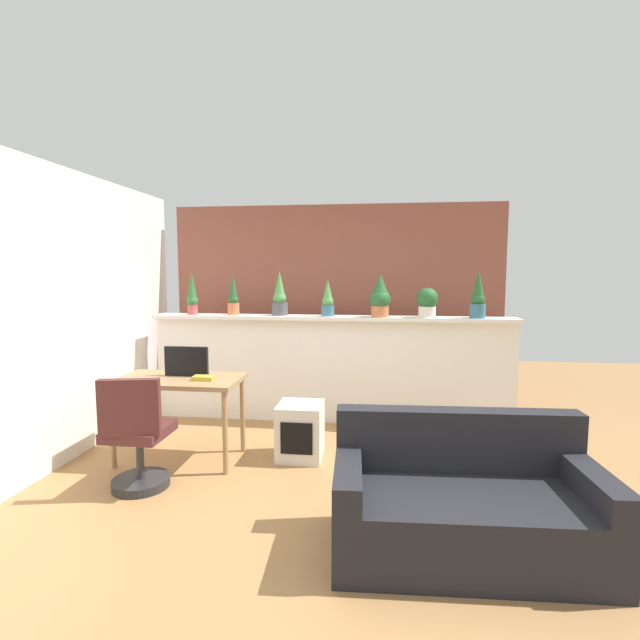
{
  "coord_description": "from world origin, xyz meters",
  "views": [
    {
      "loc": [
        0.53,
        -3.1,
        1.68
      ],
      "look_at": [
        -0.03,
        1.34,
        1.22
      ],
      "focal_mm": 25.97,
      "sensor_mm": 36.0,
      "label": 1
    }
  ],
  "objects_px": {
    "potted_plant_3": "(328,300)",
    "potted_plant_4": "(380,296)",
    "potted_plant_0": "(192,295)",
    "potted_plant_6": "(478,298)",
    "potted_plant_2": "(280,297)",
    "book_on_desk": "(204,378)",
    "potted_plant_5": "(427,302)",
    "couch": "(464,505)",
    "office_chair": "(137,442)",
    "side_cube_shelf": "(300,431)",
    "potted_plant_1": "(233,298)",
    "tv_monitor": "(186,361)",
    "desk": "(179,387)"
  },
  "relations": [
    {
      "from": "potted_plant_0",
      "to": "potted_plant_3",
      "type": "bearing_deg",
      "value": -0.22
    },
    {
      "from": "book_on_desk",
      "to": "potted_plant_3",
      "type": "bearing_deg",
      "value": 52.73
    },
    {
      "from": "potted_plant_2",
      "to": "desk",
      "type": "distance_m",
      "value": 1.59
    },
    {
      "from": "potted_plant_0",
      "to": "tv_monitor",
      "type": "distance_m",
      "value": 1.31
    },
    {
      "from": "office_chair",
      "to": "potted_plant_6",
      "type": "bearing_deg",
      "value": 32.01
    },
    {
      "from": "potted_plant_1",
      "to": "potted_plant_6",
      "type": "distance_m",
      "value": 2.67
    },
    {
      "from": "potted_plant_2",
      "to": "side_cube_shelf",
      "type": "height_order",
      "value": "potted_plant_2"
    },
    {
      "from": "potted_plant_4",
      "to": "side_cube_shelf",
      "type": "height_order",
      "value": "potted_plant_4"
    },
    {
      "from": "potted_plant_3",
      "to": "tv_monitor",
      "type": "bearing_deg",
      "value": -136.2
    },
    {
      "from": "book_on_desk",
      "to": "potted_plant_5",
      "type": "bearing_deg",
      "value": 31.69
    },
    {
      "from": "potted_plant_0",
      "to": "potted_plant_6",
      "type": "height_order",
      "value": "potted_plant_6"
    },
    {
      "from": "book_on_desk",
      "to": "potted_plant_4",
      "type": "bearing_deg",
      "value": 39.11
    },
    {
      "from": "potted_plant_0",
      "to": "couch",
      "type": "distance_m",
      "value": 3.68
    },
    {
      "from": "potted_plant_2",
      "to": "potted_plant_1",
      "type": "bearing_deg",
      "value": -178.0
    },
    {
      "from": "potted_plant_3",
      "to": "potted_plant_4",
      "type": "bearing_deg",
      "value": -1.34
    },
    {
      "from": "potted_plant_2",
      "to": "tv_monitor",
      "type": "distance_m",
      "value": 1.41
    },
    {
      "from": "potted_plant_0",
      "to": "potted_plant_4",
      "type": "height_order",
      "value": "potted_plant_0"
    },
    {
      "from": "potted_plant_4",
      "to": "potted_plant_6",
      "type": "height_order",
      "value": "potted_plant_6"
    },
    {
      "from": "potted_plant_2",
      "to": "office_chair",
      "type": "bearing_deg",
      "value": -111.44
    },
    {
      "from": "potted_plant_3",
      "to": "potted_plant_4",
      "type": "relative_size",
      "value": 0.88
    },
    {
      "from": "potted_plant_1",
      "to": "potted_plant_4",
      "type": "height_order",
      "value": "potted_plant_4"
    },
    {
      "from": "office_chair",
      "to": "side_cube_shelf",
      "type": "distance_m",
      "value": 1.39
    },
    {
      "from": "side_cube_shelf",
      "to": "potted_plant_0",
      "type": "bearing_deg",
      "value": 143.93
    },
    {
      "from": "potted_plant_1",
      "to": "potted_plant_5",
      "type": "bearing_deg",
      "value": -0.83
    },
    {
      "from": "potted_plant_3",
      "to": "office_chair",
      "type": "height_order",
      "value": "potted_plant_3"
    },
    {
      "from": "desk",
      "to": "book_on_desk",
      "type": "xyz_separation_m",
      "value": [
        0.25,
        -0.06,
        0.1
      ]
    },
    {
      "from": "potted_plant_2",
      "to": "desk",
      "type": "height_order",
      "value": "potted_plant_2"
    },
    {
      "from": "office_chair",
      "to": "potted_plant_4",
      "type": "bearing_deg",
      "value": 44.16
    },
    {
      "from": "potted_plant_3",
      "to": "potted_plant_6",
      "type": "height_order",
      "value": "potted_plant_6"
    },
    {
      "from": "potted_plant_1",
      "to": "tv_monitor",
      "type": "bearing_deg",
      "value": -94.04
    },
    {
      "from": "potted_plant_0",
      "to": "book_on_desk",
      "type": "distance_m",
      "value": 1.54
    },
    {
      "from": "potted_plant_2",
      "to": "book_on_desk",
      "type": "height_order",
      "value": "potted_plant_2"
    },
    {
      "from": "potted_plant_2",
      "to": "book_on_desk",
      "type": "bearing_deg",
      "value": -107.2
    },
    {
      "from": "potted_plant_4",
      "to": "potted_plant_0",
      "type": "bearing_deg",
      "value": 179.48
    },
    {
      "from": "potted_plant_6",
      "to": "potted_plant_5",
      "type": "bearing_deg",
      "value": 178.69
    },
    {
      "from": "potted_plant_2",
      "to": "side_cube_shelf",
      "type": "relative_size",
      "value": 0.99
    },
    {
      "from": "desk",
      "to": "side_cube_shelf",
      "type": "height_order",
      "value": "desk"
    },
    {
      "from": "potted_plant_2",
      "to": "potted_plant_0",
      "type": "bearing_deg",
      "value": -177.61
    },
    {
      "from": "potted_plant_1",
      "to": "office_chair",
      "type": "relative_size",
      "value": 0.51
    },
    {
      "from": "potted_plant_6",
      "to": "desk",
      "type": "relative_size",
      "value": 0.46
    },
    {
      "from": "potted_plant_5",
      "to": "couch",
      "type": "height_order",
      "value": "potted_plant_5"
    },
    {
      "from": "potted_plant_5",
      "to": "book_on_desk",
      "type": "bearing_deg",
      "value": -148.31
    },
    {
      "from": "potted_plant_0",
      "to": "potted_plant_6",
      "type": "bearing_deg",
      "value": -0.36
    },
    {
      "from": "potted_plant_4",
      "to": "side_cube_shelf",
      "type": "bearing_deg",
      "value": -124.91
    },
    {
      "from": "potted_plant_6",
      "to": "couch",
      "type": "height_order",
      "value": "potted_plant_6"
    },
    {
      "from": "potted_plant_3",
      "to": "desk",
      "type": "distance_m",
      "value": 1.84
    },
    {
      "from": "potted_plant_1",
      "to": "potted_plant_4",
      "type": "xyz_separation_m",
      "value": [
        1.65,
        -0.04,
        0.03
      ]
    },
    {
      "from": "potted_plant_6",
      "to": "side_cube_shelf",
      "type": "relative_size",
      "value": 1.01
    },
    {
      "from": "potted_plant_3",
      "to": "book_on_desk",
      "type": "distance_m",
      "value": 1.68
    },
    {
      "from": "potted_plant_6",
      "to": "office_chair",
      "type": "distance_m",
      "value": 3.54
    }
  ]
}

